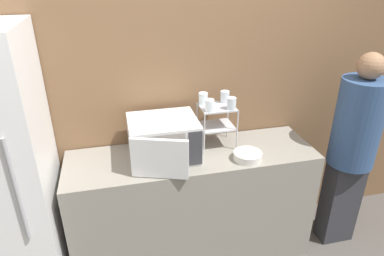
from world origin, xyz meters
The scene contains 10 objects.
wall_back centered at (0.00, 0.60, 1.30)m, with size 8.00×0.06×2.60m.
counter centered at (0.00, 0.28, 0.47)m, with size 1.85×0.56×0.94m.
microwave centered at (-0.21, 0.29, 1.08)m, with size 0.49×0.55×0.29m.
dish_rack centered at (0.21, 0.39, 1.17)m, with size 0.26×0.23×0.32m.
glass_front_left centered at (0.13, 0.32, 1.30)m, with size 0.07×0.07×0.09m.
glass_back_right centered at (0.30, 0.46, 1.30)m, with size 0.07×0.07×0.09m.
glass_front_right centered at (0.30, 0.31, 1.30)m, with size 0.07×0.07×0.09m.
glass_back_left centered at (0.12, 0.46, 1.30)m, with size 0.07×0.07×0.09m.
bowl centered at (0.37, 0.12, 0.97)m, with size 0.21×0.21×0.06m.
person centered at (1.26, 0.14, 0.93)m, with size 0.35×0.35×1.66m.
Camera 1 is at (-0.52, -1.86, 2.22)m, focal length 32.00 mm.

